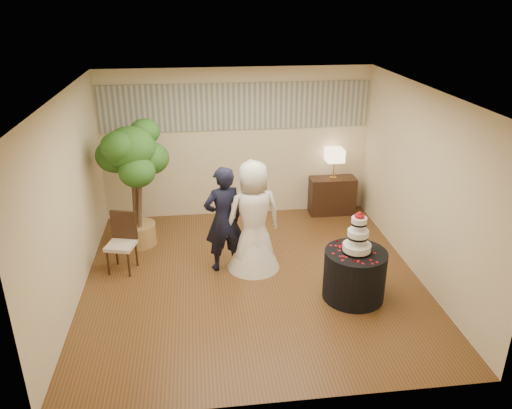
{
  "coord_description": "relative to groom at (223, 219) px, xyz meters",
  "views": [
    {
      "loc": [
        -0.75,
        -6.48,
        4.01
      ],
      "look_at": [
        0.1,
        0.4,
        1.05
      ],
      "focal_mm": 35.0,
      "sensor_mm": 36.0,
      "label": 1
    }
  ],
  "objects": [
    {
      "name": "groom",
      "position": [
        0.0,
        0.0,
        0.0
      ],
      "size": [
        0.71,
        0.57,
        1.67
      ],
      "primitive_type": "imported",
      "rotation": [
        0.0,
        0.0,
        3.46
      ],
      "color": "black",
      "rests_on": "floor"
    },
    {
      "name": "mural_border",
      "position": [
        0.4,
        2.09,
        1.26
      ],
      "size": [
        4.9,
        0.02,
        0.85
      ],
      "primitive_type": "cube",
      "color": "#9A9A8C",
      "rests_on": "wall_back"
    },
    {
      "name": "wall_back",
      "position": [
        0.4,
        2.11,
        0.56
      ],
      "size": [
        5.0,
        0.06,
        2.8
      ],
      "primitive_type": "cube",
      "color": "beige",
      "rests_on": "ground"
    },
    {
      "name": "wedding_cake",
      "position": [
        1.76,
        -1.05,
        0.19
      ],
      "size": [
        0.39,
        0.39,
        0.6
      ],
      "primitive_type": null,
      "color": "white",
      "rests_on": "cake_table"
    },
    {
      "name": "bride",
      "position": [
        0.46,
        -0.04,
        0.04
      ],
      "size": [
        1.01,
        0.98,
        1.75
      ],
      "primitive_type": "imported",
      "rotation": [
        0.0,
        0.0,
        3.35
      ],
      "color": "white",
      "rests_on": "floor"
    },
    {
      "name": "wall_right",
      "position": [
        2.9,
        -0.39,
        0.56
      ],
      "size": [
        0.06,
        5.0,
        2.8
      ],
      "primitive_type": "cube",
      "color": "beige",
      "rests_on": "ground"
    },
    {
      "name": "wall_front",
      "position": [
        0.4,
        -2.89,
        0.56
      ],
      "size": [
        5.0,
        0.06,
        2.8
      ],
      "primitive_type": "cube",
      "color": "beige",
      "rests_on": "ground"
    },
    {
      "name": "ficus_tree",
      "position": [
        -1.4,
        0.99,
        0.25
      ],
      "size": [
        1.15,
        1.15,
        2.18
      ],
      "primitive_type": null,
      "rotation": [
        0.0,
        0.0,
        1.69
      ],
      "color": "#2A5D1D",
      "rests_on": "floor"
    },
    {
      "name": "table_lamp",
      "position": [
        2.22,
        1.86,
        0.18
      ],
      "size": [
        0.32,
        0.32,
        0.58
      ],
      "primitive_type": null,
      "color": "beige",
      "rests_on": "console"
    },
    {
      "name": "wall_left",
      "position": [
        -2.1,
        -0.39,
        0.56
      ],
      "size": [
        0.06,
        5.0,
        2.8
      ],
      "primitive_type": "cube",
      "color": "beige",
      "rests_on": "ground"
    },
    {
      "name": "side_chair",
      "position": [
        -1.57,
        0.11,
        -0.37
      ],
      "size": [
        0.53,
        0.54,
        0.93
      ],
      "primitive_type": null,
      "rotation": [
        0.0,
        0.0,
        -0.26
      ],
      "color": "black",
      "rests_on": "floor"
    },
    {
      "name": "floor",
      "position": [
        0.4,
        -0.39,
        -0.84
      ],
      "size": [
        5.0,
        5.0,
        0.0
      ],
      "primitive_type": "cube",
      "color": "brown",
      "rests_on": "ground"
    },
    {
      "name": "console",
      "position": [
        2.22,
        1.86,
        -0.47
      ],
      "size": [
        0.88,
        0.4,
        0.73
      ],
      "primitive_type": "cube",
      "rotation": [
        0.0,
        0.0,
        -0.01
      ],
      "color": "black",
      "rests_on": "floor"
    },
    {
      "name": "cake_table",
      "position": [
        1.76,
        -1.05,
        -0.48
      ],
      "size": [
        0.97,
        0.97,
        0.72
      ],
      "primitive_type": "cylinder",
      "rotation": [
        0.0,
        0.0,
        0.13
      ],
      "color": "black",
      "rests_on": "floor"
    },
    {
      "name": "ceiling",
      "position": [
        0.4,
        -0.39,
        1.96
      ],
      "size": [
        5.0,
        5.0,
        0.0
      ],
      "primitive_type": "cube",
      "color": "white",
      "rests_on": "wall_back"
    }
  ]
}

